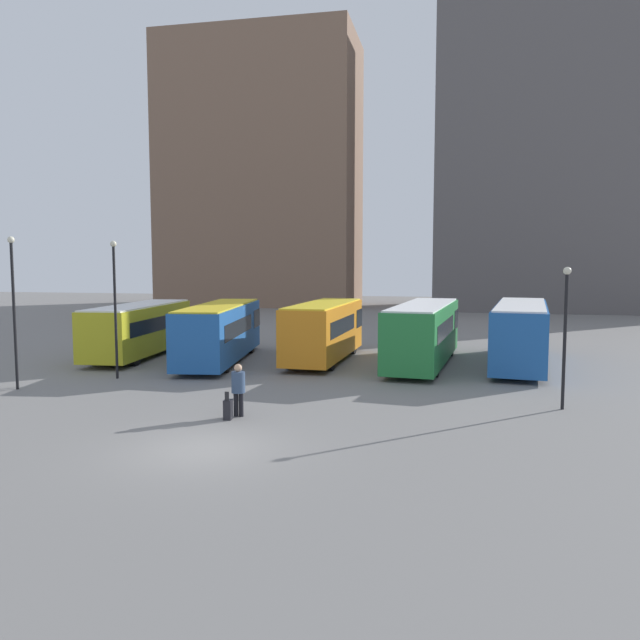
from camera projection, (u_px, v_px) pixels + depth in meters
The scene contains 13 objects.
ground_plane at pixel (203, 449), 17.76m from camera, with size 160.00×160.00×0.00m, color slate.
building_block_left at pixel (262, 174), 76.81m from camera, with size 23.42×12.72×32.19m.
building_block_right at pixel (569, 150), 69.26m from camera, with size 28.98×16.26×35.37m.
bus_0 at pixel (140, 328), 35.08m from camera, with size 3.30×9.87×2.94m.
bus_1 at pixel (220, 330), 33.26m from camera, with size 3.88×10.78×3.06m.
bus_2 at pixel (324, 330), 33.49m from camera, with size 2.80×9.17×3.13m.
bus_3 at pixel (424, 332), 32.27m from camera, with size 3.54×11.00×3.16m.
bus_4 at pixel (521, 332), 32.09m from camera, with size 3.83×11.34×3.19m.
traveler at pixel (238, 385), 21.41m from camera, with size 0.51×0.51×1.83m.
suitcase at pixel (228, 409), 21.06m from camera, with size 0.29×0.37×0.98m.
lamp_post_0 at pixel (115, 299), 28.18m from camera, with size 0.28×0.28×6.26m.
lamp_post_1 at pixel (14, 301), 25.77m from camera, with size 0.28×0.28×6.36m.
lamp_post_2 at pixel (565, 325), 22.27m from camera, with size 0.28×0.28×5.14m.
Camera 1 is at (6.87, -16.27, 5.32)m, focal length 35.00 mm.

